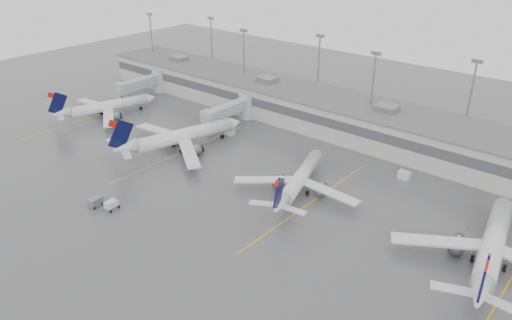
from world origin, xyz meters
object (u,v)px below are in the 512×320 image
Objects in this scene: baggage_tug at (111,206)px; jet_far_left at (105,106)px; jet_mid_right at (299,179)px; jet_mid_left at (179,136)px; jet_far_right at (492,246)px.

jet_far_left is at bearing 139.71° from baggage_tug.
jet_mid_left is at bearing 164.69° from jet_mid_right.
jet_mid_left reaches higher than baggage_tug.
jet_mid_right is at bearing 43.77° from baggage_tug.
jet_far_left is 63.33m from jet_mid_right.
jet_mid_left is 32.47m from jet_mid_right.
jet_mid_right is (32.44, 1.26, -0.47)m from jet_mid_left.
jet_far_right reaches higher than baggage_tug.
jet_far_right reaches higher than jet_mid_right.
jet_mid_left is at bearing 14.23° from jet_far_left.
jet_far_right reaches higher than jet_mid_left.
baggage_tug is at bearing -164.19° from jet_far_right.
baggage_tug is (40.91, -27.32, -2.20)m from jet_far_left.
jet_mid_right reaches higher than baggage_tug.
jet_mid_left is at bearing 104.70° from baggage_tug.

